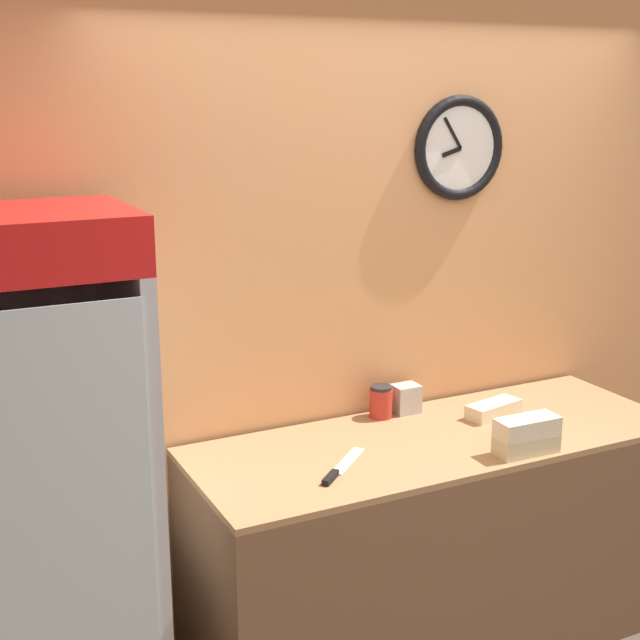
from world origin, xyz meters
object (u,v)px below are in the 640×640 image
sandwich_stack_bottom (526,444)px  condiment_jar (381,402)px  beverage_cooler (38,473)px  chefs_knife (338,470)px  napkin_dispenser (406,399)px  sandwich_flat_left (493,409)px  sandwich_stack_middle (527,427)px

sandwich_stack_bottom → condiment_jar: 0.65m
beverage_cooler → chefs_knife: 1.03m
sandwich_stack_bottom → napkin_dispenser: bearing=106.7°
chefs_knife → condiment_jar: size_ratio=2.13×
sandwich_flat_left → chefs_knife: sandwich_flat_left is taller
beverage_cooler → condiment_jar: 1.43m
sandwich_stack_middle → chefs_knife: 0.74m
beverage_cooler → napkin_dispenser: beverage_cooler is taller
sandwich_flat_left → condiment_jar: 0.47m
sandwich_stack_bottom → napkin_dispenser: (-0.17, 0.58, 0.02)m
sandwich_stack_middle → condiment_jar: bearing=117.4°
napkin_dispenser → sandwich_stack_bottom: bearing=-73.3°
sandwich_stack_middle → condiment_jar: size_ratio=1.83×
condiment_jar → napkin_dispenser: bearing=1.6°
beverage_cooler → sandwich_flat_left: (1.84, -0.00, -0.08)m
sandwich_stack_bottom → chefs_knife: 0.73m
sandwich_flat_left → napkin_dispenser: size_ratio=2.20×
beverage_cooler → chefs_knife: beverage_cooler is taller
beverage_cooler → sandwich_stack_bottom: beverage_cooler is taller
beverage_cooler → sandwich_stack_middle: 1.75m
chefs_knife → napkin_dispenser: bearing=37.5°
sandwich_stack_bottom → sandwich_flat_left: sandwich_stack_bottom is taller
condiment_jar → sandwich_stack_bottom: bearing=-62.6°
chefs_knife → napkin_dispenser: 0.68m
chefs_knife → napkin_dispenser: (0.54, 0.41, 0.05)m
sandwich_stack_bottom → chefs_knife: bearing=167.1°
sandwich_stack_bottom → sandwich_stack_middle: 0.07m
beverage_cooler → sandwich_stack_middle: beverage_cooler is taller
beverage_cooler → sandwich_flat_left: 1.84m
beverage_cooler → condiment_jar: bearing=8.0°
sandwich_stack_middle → sandwich_flat_left: (0.13, 0.37, -0.08)m
sandwich_flat_left → chefs_knife: bearing=-166.1°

